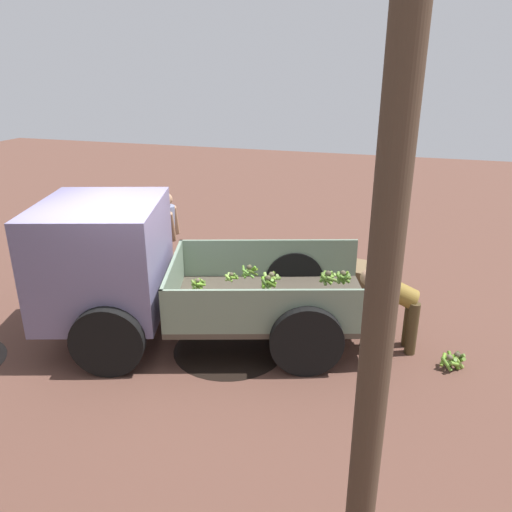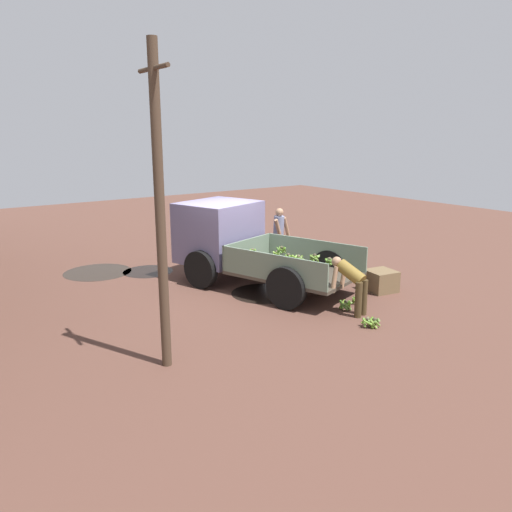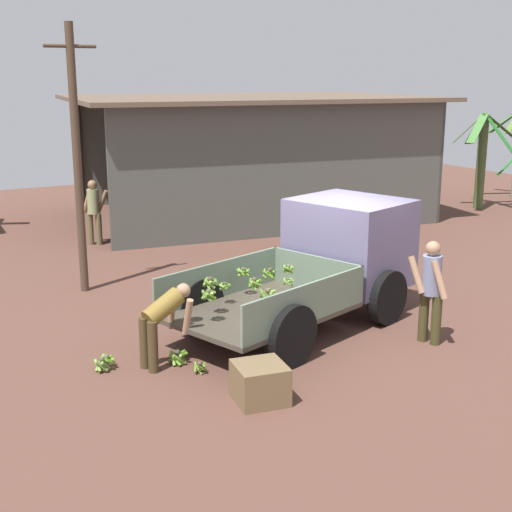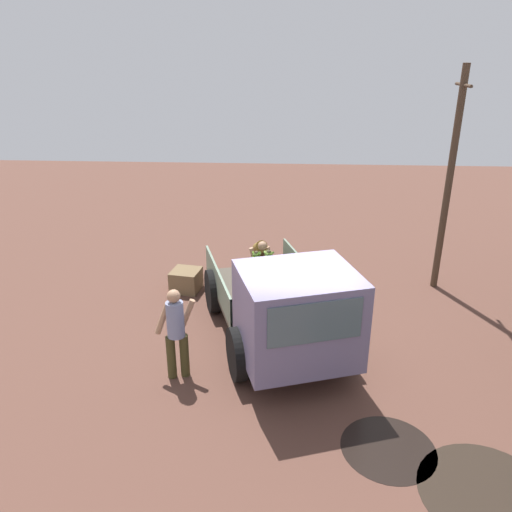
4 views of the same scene
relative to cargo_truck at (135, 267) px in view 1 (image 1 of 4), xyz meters
The scene contains 11 objects.
ground 1.13m from the cargo_truck, 127.15° to the left, with size 36.00×36.00×0.00m, color brown.
mud_patch_1 1.83m from the cargo_truck, behind, with size 1.62×1.62×0.01m, color black.
cargo_truck is the anchor object (origin of this frame).
utility_pole 5.40m from the cargo_truck, 134.51° to the left, with size 1.00×0.16×5.27m.
person_foreground_visitor 2.06m from the cargo_truck, 76.38° to the right, with size 0.49×0.75×1.73m.
person_worker_loading 3.77m from the cargo_truck, 168.71° to the right, with size 0.87×0.63×1.22m.
banana_bunch_on_ground_0 3.71m from the cargo_truck, 158.88° to the right, with size 0.21×0.21×0.19m.
banana_bunch_on_ground_1 4.59m from the cargo_truck, behind, with size 0.27×0.26×0.22m.
banana_bunch_on_ground_2 4.70m from the cargo_truck, behind, with size 0.25×0.25×0.22m.
banana_bunch_on_ground_3 3.70m from the cargo_truck, 167.03° to the right, with size 0.32×0.32×0.23m.
wooden_crate_0 4.01m from the cargo_truck, 140.00° to the right, with size 0.67×0.67×0.53m, color brown.
Camera 1 is at (-3.60, 5.79, 3.87)m, focal length 35.00 mm.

